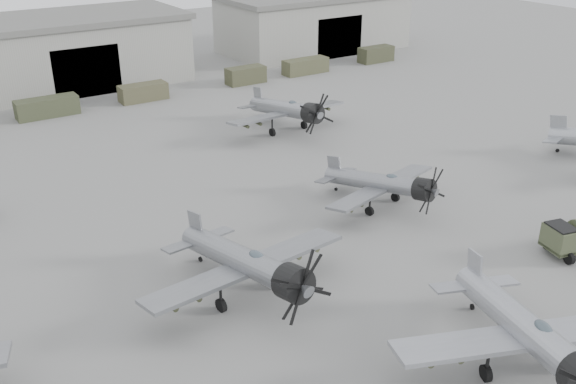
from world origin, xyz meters
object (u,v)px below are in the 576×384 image
aircraft_near_1 (532,335)px  aircraft_mid_1 (250,264)px  aircraft_mid_2 (385,184)px  aircraft_far_1 (289,110)px

aircraft_near_1 → aircraft_mid_1: (-8.20, 13.49, -0.08)m
aircraft_mid_1 → aircraft_mid_2: (14.96, 5.11, -0.39)m
aircraft_near_1 → aircraft_far_1: size_ratio=1.04×
aircraft_far_1 → aircraft_near_1: bearing=-107.0°
aircraft_near_1 → aircraft_far_1: bearing=96.4°
aircraft_near_1 → aircraft_mid_2: 19.79m
aircraft_mid_2 → aircraft_far_1: (3.56, 18.86, 0.34)m
aircraft_mid_1 → aircraft_far_1: aircraft_mid_1 is taller
aircraft_mid_1 → aircraft_mid_2: aircraft_mid_1 is taller
aircraft_near_1 → aircraft_mid_2: (6.75, 18.60, -0.46)m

